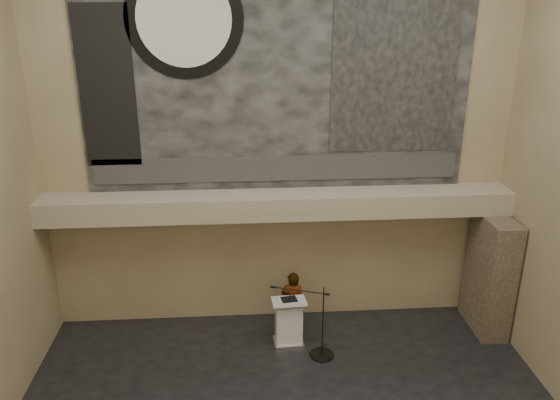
{
  "coord_description": "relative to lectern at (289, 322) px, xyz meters",
  "views": [
    {
      "loc": [
        -0.73,
        -7.2,
        7.13
      ],
      "look_at": [
        0.0,
        3.2,
        3.2
      ],
      "focal_mm": 35.0,
      "sensor_mm": 36.0,
      "label": 1
    }
  ],
  "objects": [
    {
      "name": "banner",
      "position": [
        -0.16,
        1.18,
        5.15
      ],
      "size": [
        8.0,
        0.05,
        5.0
      ],
      "primitive_type": "cube",
      "color": "black",
      "rests_on": "wall_back"
    },
    {
      "name": "stone_pier",
      "position": [
        4.49,
        0.36,
        0.8
      ],
      "size": [
        0.6,
        1.4,
        2.7
      ],
      "primitive_type": "cube",
      "color": "#413628",
      "rests_on": "floor"
    },
    {
      "name": "sprinkler_left",
      "position": [
        -1.76,
        0.76,
        2.12
      ],
      "size": [
        0.04,
        0.04,
        0.06
      ],
      "primitive_type": "cylinder",
      "color": "#B2893D",
      "rests_on": "soffit"
    },
    {
      "name": "speaker_person",
      "position": [
        0.13,
        0.46,
        0.19
      ],
      "size": [
        0.61,
        0.48,
        1.48
      ],
      "primitive_type": "imported",
      "rotation": [
        0.0,
        0.0,
        2.89
      ],
      "color": "white",
      "rests_on": "floor"
    },
    {
      "name": "banner_clock_face",
      "position": [
        -1.96,
        1.12,
        6.15
      ],
      "size": [
        1.84,
        0.02,
        1.84
      ],
      "primitive_type": "cylinder",
      "rotation": [
        1.57,
        0.0,
        0.0
      ],
      "color": "silver",
      "rests_on": "banner"
    },
    {
      "name": "wall_back",
      "position": [
        -0.16,
        1.21,
        3.7
      ],
      "size": [
        10.0,
        0.02,
        8.5
      ],
      "primitive_type": "cube",
      "color": "#7D6F4F",
      "rests_on": "floor"
    },
    {
      "name": "binder",
      "position": [
        0.01,
        -0.03,
        0.56
      ],
      "size": [
        0.36,
        0.31,
        0.04
      ],
      "primitive_type": "cube",
      "rotation": [
        0.0,
        0.0,
        0.18
      ],
      "color": "black",
      "rests_on": "lectern"
    },
    {
      "name": "lectern",
      "position": [
        0.0,
        0.0,
        0.0
      ],
      "size": [
        0.74,
        0.55,
        1.13
      ],
      "rotation": [
        0.0,
        0.0,
        0.06
      ],
      "color": "silver",
      "rests_on": "floor"
    },
    {
      "name": "sprinkler_right",
      "position": [
        1.74,
        0.76,
        2.12
      ],
      "size": [
        0.04,
        0.04,
        0.06
      ],
      "primitive_type": "cylinder",
      "color": "#B2893D",
      "rests_on": "soffit"
    },
    {
      "name": "banner_building_print",
      "position": [
        2.24,
        1.14,
        5.25
      ],
      "size": [
        2.6,
        0.02,
        3.6
      ],
      "primitive_type": "cube",
      "color": "black",
      "rests_on": "banner"
    },
    {
      "name": "papers",
      "position": [
        -0.1,
        -0.01,
        0.55
      ],
      "size": [
        0.28,
        0.34,
        0.0
      ],
      "primitive_type": "cube",
      "rotation": [
        0.0,
        0.0,
        0.26
      ],
      "color": "white",
      "rests_on": "lectern"
    },
    {
      "name": "banner_text_strip",
      "position": [
        -0.16,
        1.14,
        3.1
      ],
      "size": [
        7.76,
        0.02,
        0.55
      ],
      "primitive_type": "cube",
      "color": "#2A2A2A",
      "rests_on": "banner"
    },
    {
      "name": "banner_brick_print",
      "position": [
        -3.56,
        1.14,
        4.85
      ],
      "size": [
        1.1,
        0.02,
        3.2
      ],
      "primitive_type": "cube",
      "color": "black",
      "rests_on": "banner"
    },
    {
      "name": "soffit",
      "position": [
        -0.16,
        0.81,
        2.4
      ],
      "size": [
        10.0,
        0.8,
        0.5
      ],
      "primitive_type": "cube",
      "color": "gray",
      "rests_on": "wall_back"
    },
    {
      "name": "mic_stand",
      "position": [
        0.63,
        -0.46,
        -0.32
      ],
      "size": [
        1.32,
        0.63,
        1.63
      ],
      "rotation": [
        0.0,
        0.0,
        -0.33
      ],
      "color": "black",
      "rests_on": "floor"
    },
    {
      "name": "banner_clock_rim",
      "position": [
        -1.96,
        1.14,
        6.15
      ],
      "size": [
        2.3,
        0.02,
        2.3
      ],
      "primitive_type": "cylinder",
      "rotation": [
        1.57,
        0.0,
        0.0
      ],
      "color": "black",
      "rests_on": "banner"
    }
  ]
}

